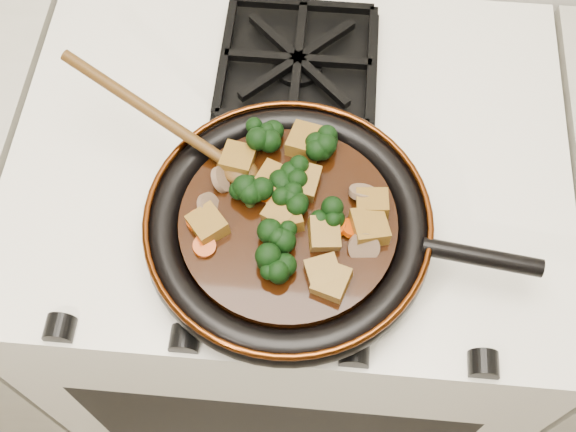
{
  "coord_description": "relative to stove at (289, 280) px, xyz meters",
  "views": [
    {
      "loc": [
        0.05,
        1.15,
        1.72
      ],
      "look_at": [
        0.01,
        1.55,
        0.97
      ],
      "focal_mm": 45.0,
      "sensor_mm": 36.0,
      "label": 1
    }
  ],
  "objects": [
    {
      "name": "carrot_coin_5",
      "position": [
        0.06,
        -0.15,
        0.51
      ],
      "size": [
        0.03,
        0.03,
        0.02
      ],
      "primitive_type": "cylinder",
      "rotation": [
        -0.06,
        -0.3,
        0.0
      ],
      "color": "#B73805",
      "rests_on": "braising_sauce"
    },
    {
      "name": "tofu_cube_3",
      "position": [
        0.11,
        -0.15,
        0.52
      ],
      "size": [
        0.05,
        0.06,
        0.03
      ],
      "primitive_type": "cube",
      "rotation": [
        0.08,
        0.08,
        1.84
      ],
      "color": "brown",
      "rests_on": "braising_sauce"
    },
    {
      "name": "wooden_spoon",
      "position": [
        -0.12,
        -0.04,
        0.53
      ],
      "size": [
        0.16,
        0.09,
        0.26
      ],
      "rotation": [
        0.0,
        0.0,
        2.7
      ],
      "color": "#4B2F10",
      "rests_on": "braising_sauce"
    },
    {
      "name": "carrot_coin_3",
      "position": [
        -0.02,
        -0.11,
        0.51
      ],
      "size": [
        0.03,
        0.03,
        0.02
      ],
      "primitive_type": "cylinder",
      "rotation": [
        0.28,
        0.09,
        0.0
      ],
      "color": "#B73805",
      "rests_on": "braising_sauce"
    },
    {
      "name": "mushroom_slice_2",
      "position": [
        0.1,
        -0.1,
        0.52
      ],
      "size": [
        0.04,
        0.04,
        0.02
      ],
      "primitive_type": "cylinder",
      "rotation": [
        0.56,
        0.0,
        3.04
      ],
      "color": "brown",
      "rests_on": "braising_sauce"
    },
    {
      "name": "tofu_cube_4",
      "position": [
        0.07,
        -0.22,
        0.52
      ],
      "size": [
        0.05,
        0.05,
        0.02
      ],
      "primitive_type": "cube",
      "rotation": [
        -0.04,
        0.07,
        2.82
      ],
      "color": "brown",
      "rests_on": "braising_sauce"
    },
    {
      "name": "broccoli_floret_8",
      "position": [
        -0.03,
        -0.03,
        0.52
      ],
      "size": [
        0.08,
        0.08,
        0.08
      ],
      "primitive_type": null,
      "rotation": [
        -0.25,
        -0.23,
        1.3
      ],
      "color": "black",
      "rests_on": "braising_sauce"
    },
    {
      "name": "skillet",
      "position": [
        0.01,
        -0.14,
        0.49
      ],
      "size": [
        0.48,
        0.35,
        0.05
      ],
      "rotation": [
        0.0,
        0.0,
        -0.12
      ],
      "color": "black",
      "rests_on": "burner_grate_front"
    },
    {
      "name": "mushroom_slice_1",
      "position": [
        0.1,
        -0.17,
        0.52
      ],
      "size": [
        0.04,
        0.03,
        0.03
      ],
      "primitive_type": "cylinder",
      "rotation": [
        0.86,
        0.0,
        0.09
      ],
      "color": "brown",
      "rests_on": "braising_sauce"
    },
    {
      "name": "braising_sauce",
      "position": [
        0.01,
        -0.14,
        0.5
      ],
      "size": [
        0.26,
        0.26,
        0.02
      ],
      "primitive_type": "cylinder",
      "color": "black",
      "rests_on": "skillet"
    },
    {
      "name": "broccoli_floret_7",
      "position": [
        -0.0,
        -0.17,
        0.52
      ],
      "size": [
        0.08,
        0.08,
        0.07
      ],
      "primitive_type": null,
      "rotation": [
        -0.13,
        -0.04,
        1.16
      ],
      "color": "black",
      "rests_on": "braising_sauce"
    },
    {
      "name": "burner_grate_front",
      "position": [
        0.0,
        -0.14,
        0.46
      ],
      "size": [
        0.23,
        0.23,
        0.03
      ],
      "primitive_type": null,
      "color": "black",
      "rests_on": "stove"
    },
    {
      "name": "mushroom_slice_3",
      "position": [
        -0.07,
        -0.09,
        0.52
      ],
      "size": [
        0.03,
        0.04,
        0.03
      ],
      "primitive_type": "cylinder",
      "rotation": [
        0.98,
        0.0,
        1.67
      ],
      "color": "brown",
      "rests_on": "braising_sauce"
    },
    {
      "name": "tofu_cube_9",
      "position": [
        0.02,
        -0.03,
        0.52
      ],
      "size": [
        0.05,
        0.06,
        0.03
      ],
      "primitive_type": "cube",
      "rotation": [
        0.11,
        0.04,
        2.9
      ],
      "color": "brown",
      "rests_on": "braising_sauce"
    },
    {
      "name": "broccoli_floret_4",
      "position": [
        -0.04,
        -0.12,
        0.52
      ],
      "size": [
        0.08,
        0.08,
        0.06
      ],
      "primitive_type": null,
      "rotation": [
        0.18,
        0.02,
        0.55
      ],
      "color": "black",
      "rests_on": "braising_sauce"
    },
    {
      "name": "carrot_coin_2",
      "position": [
        0.09,
        -0.15,
        0.51
      ],
      "size": [
        0.03,
        0.03,
        0.02
      ],
      "primitive_type": "cylinder",
      "rotation": [
        -0.22,
        0.22,
        0.0
      ],
      "color": "#B73805",
      "rests_on": "braising_sauce"
    },
    {
      "name": "stove",
      "position": [
        0.0,
        0.0,
        0.0
      ],
      "size": [
        0.76,
        0.6,
        0.9
      ],
      "primitive_type": "cube",
      "color": "white",
      "rests_on": "ground"
    },
    {
      "name": "broccoli_floret_0",
      "position": [
        0.04,
        -0.04,
        0.52
      ],
      "size": [
        0.07,
        0.07,
        0.07
      ],
      "primitive_type": null,
      "rotation": [
        -0.22,
        -0.16,
        1.68
      ],
      "color": "black",
      "rests_on": "braising_sauce"
    },
    {
      "name": "tofu_cube_1",
      "position": [
        0.01,
        -0.14,
        0.52
      ],
      "size": [
        0.05,
        0.05,
        0.03
      ],
      "primitive_type": "cube",
      "rotation": [
        -0.11,
        -0.07,
        0.31
      ],
      "color": "brown",
      "rests_on": "braising_sauce"
    },
    {
      "name": "tofu_cube_8",
      "position": [
        -0.01,
        -0.09,
        0.52
      ],
      "size": [
        0.05,
        0.05,
        0.02
      ],
      "primitive_type": "cube",
      "rotation": [
        0.0,
        0.05,
        1.19
      ],
      "color": "brown",
      "rests_on": "braising_sauce"
    },
    {
      "name": "mushroom_slice_0",
      "position": [
        -0.09,
        -0.13,
        0.52
      ],
      "size": [
        0.03,
        0.03,
        0.03
      ],
      "primitive_type": "cylinder",
      "rotation": [
        0.87,
        0.0,
        1.56
      ],
      "color": "brown",
      "rests_on": "braising_sauce"
    },
    {
      "name": "tofu_cube_2",
      "position": [
        0.11,
        -0.11,
        0.52
      ],
      "size": [
        0.04,
        0.04,
        0.03
      ],
      "primitive_type": "cube",
      "rotation": [
        -0.11,
        -0.05,
        0.06
      ],
      "color": "brown",
      "rests_on": "braising_sauce"
    },
    {
      "name": "broccoli_floret_1",
      "position": [
        0.05,
        -0.14,
        0.52
      ],
      "size": [
        0.07,
        0.08,
        0.07
      ],
      "primitive_type": null,
      "rotation": [
        0.16,
        -0.23,
        1.17
      ],
      "color": "black",
      "rests_on": "braising_sauce"
    },
    {
      "name": "tofu_cube_5",
      "position": [
        -0.06,
        -0.06,
        0.52
      ],
      "size": [
        0.05,
        0.05,
        0.03
      ],
      "primitive_type": "cube",
      "rotation": [
        0.04,
        0.11,
        1.42
      ],
      "color": "brown",
      "rests_on": "braising_sauce"
    },
    {
      "name": "carrot_coin_0",
      "position": [
        -0.08,
        -0.18,
        0.51
      ],
      "size": [
        0.03,
        0.03,
        0.01
      ],
      "primitive_type": "cylinder",
      "rotation": [
        0.13,
        0.16,
        0.0
      ],
      "color": "#B73805",
      "rests_on": "braising_sauce"
    },
    {
      "name": "carrot_coin_4",
      "position": [
        -0.1,
        -0.15,
        0.51
      ],
      "size": [
        0.03,
        0.03,
        0.02
      ],
      "primitive_type": "cylinder",
      "rotation": [
        -0.09,
        -0.19,
        0.0
      ],
      "color": "#B73805",
      "rests_on": "braising_sauce"
    },
    {
      "name": "burner_grate_back",
      "position": [
        0.0,
        0.14,
        0.46
      ],
      "size": [
        0.23,
        0.23,
        0.03
      ],
      "primitive_type": null,
      "color": "black",
      "rests_on": "stove"
    },
    {
      "name": "broccoli_floret_3",
      "position": [
        -0.0,
        -0.2,
        0.52
      ],
      "size": [
        0.09,
        0.09,
        0.06
      ],
      "primitive_type": null,
      "rotation": [
        -0.03,
        -0.18,
        2.33
      ],
      "color": "black",
      "rests_on": "braising_sauce"
    },
    {
      "name": "carrot_coin_1",
      "position": [
        0.02,
        -0.08,
        0.51
      ],
      "size": [
        0.03,
        0.03,
        0.01
      ],
      "primitive_type": "cylinder",
      "rotation": [
        0.13,
        -0.01,
        0.0
      ],
      "color": "#B73805",
      "rests_on": "braising_sauce"
    },
    {
      "name": "tofu_cube_0",
      "position": [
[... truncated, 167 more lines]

